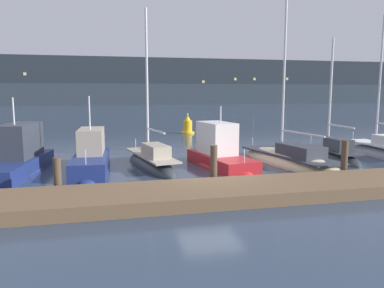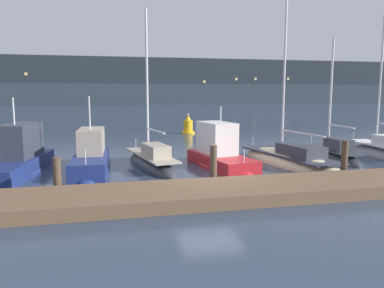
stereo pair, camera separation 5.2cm
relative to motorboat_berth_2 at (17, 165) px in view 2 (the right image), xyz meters
name	(u,v)px [view 2 (the right image)]	position (x,y,z in m)	size (l,w,h in m)	color
ground_plane	(210,184)	(8.08, -3.62, -0.44)	(400.00, 400.00, 0.00)	#2D3D51
dock	(226,192)	(8.08, -5.79, -0.21)	(32.50, 2.80, 0.45)	brown
mooring_pile_1	(57,177)	(2.22, -4.14, 0.27)	(0.28, 0.28, 1.41)	#4C3D2D
mooring_pile_2	(213,166)	(8.08, -4.14, 0.40)	(0.28, 0.28, 1.67)	#4C3D2D
mooring_pile_3	(344,160)	(13.94, -4.14, 0.41)	(0.28, 0.28, 1.69)	#4C3D2D
motorboat_berth_2	(17,165)	(0.00, 0.00, 0.00)	(2.83, 6.69, 4.03)	navy
motorboat_berth_3	(91,163)	(3.26, 0.04, -0.05)	(1.95, 5.82, 4.03)	navy
sailboat_berth_4	(152,165)	(6.15, 0.25, -0.30)	(2.62, 6.25, 8.39)	#2D3338
motorboat_berth_5	(220,159)	(9.52, -0.39, -0.02)	(2.76, 5.50, 3.56)	red
sailboat_berth_6	(289,162)	(13.26, -0.52, -0.33)	(3.37, 7.98, 11.16)	beige
sailboat_berth_7	(332,157)	(16.27, 0.22, -0.29)	(1.63, 5.13, 7.23)	#2D3338
sailboat_berth_8	(381,154)	(19.65, 0.44, -0.28)	(1.83, 5.79, 8.65)	gray
channel_buoy	(188,126)	(11.20, 14.63, 0.22)	(1.22, 1.22, 1.80)	gold
hillside_backdrop	(128,83)	(11.14, 101.84, 5.94)	(240.00, 23.00, 13.85)	#232B33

